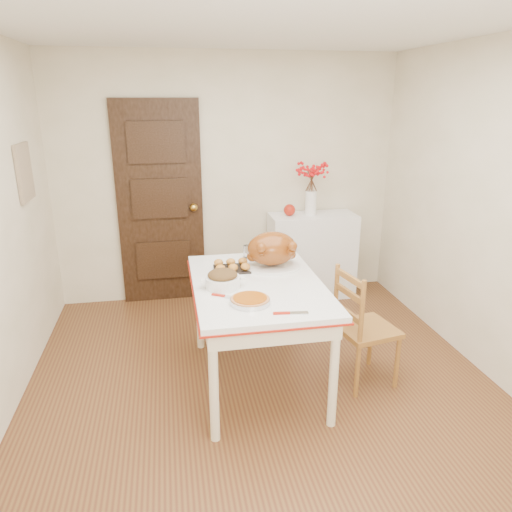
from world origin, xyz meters
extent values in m
cube|color=#502917|center=(0.00, 0.00, 0.00)|extent=(3.50, 4.00, 0.00)
cube|color=white|center=(0.00, 0.00, 2.50)|extent=(3.50, 4.00, 0.00)
cube|color=#EEE0C5|center=(0.00, 2.00, 1.25)|extent=(3.50, 0.00, 2.50)
cube|color=#EEE0C5|center=(0.00, -2.00, 1.25)|extent=(3.50, 0.00, 2.50)
cube|color=#EEE0C5|center=(1.75, 0.00, 1.25)|extent=(0.00, 4.00, 2.50)
cube|color=black|center=(-0.70, 1.97, 1.03)|extent=(0.85, 0.06, 2.06)
cube|color=tan|center=(-1.73, 1.20, 1.50)|extent=(0.03, 0.35, 0.45)
cube|color=white|center=(0.86, 1.78, 0.45)|extent=(0.90, 0.40, 0.90)
sphere|color=#A91C0D|center=(0.60, 1.78, 0.96)|extent=(0.12, 0.12, 0.12)
cylinder|color=#974307|center=(-0.14, -0.11, 0.84)|extent=(0.30, 0.30, 0.05)
cylinder|color=white|center=(-0.01, 0.79, 0.87)|extent=(0.07, 0.07, 0.10)
camera|label=1|loc=(-0.62, -2.87, 2.08)|focal=33.44mm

